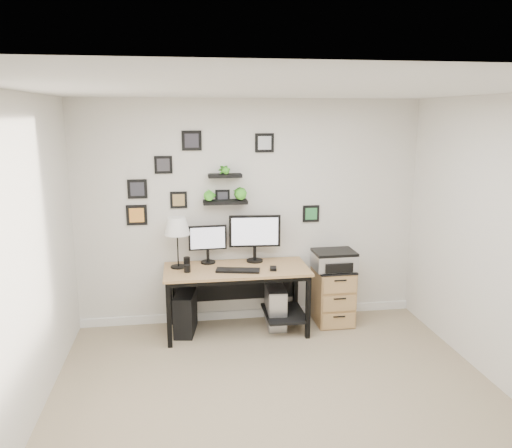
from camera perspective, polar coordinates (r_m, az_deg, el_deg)
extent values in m
plane|color=tan|center=(4.45, 3.20, -20.57)|extent=(4.00, 4.00, 0.00)
plane|color=white|center=(3.74, 3.70, 15.11)|extent=(4.00, 4.00, 0.00)
plane|color=silver|center=(5.81, -0.65, 1.31)|extent=(4.00, 0.00, 4.00)
plane|color=silver|center=(2.15, 15.23, -19.66)|extent=(4.00, 0.00, 4.00)
plane|color=silver|center=(4.01, -25.92, -5.14)|extent=(0.00, 4.00, 4.00)
cube|color=white|center=(6.17, -0.60, -10.19)|extent=(4.00, 0.03, 0.10)
cube|color=tan|center=(5.57, -2.24, -5.20)|extent=(1.60, 0.70, 0.03)
cube|color=black|center=(5.59, -2.24, -5.59)|extent=(1.54, 0.64, 0.05)
cube|color=black|center=(5.97, -2.58, -6.76)|extent=(1.44, 0.02, 0.41)
cube|color=black|center=(5.85, 3.25, -10.14)|extent=(0.45, 0.63, 0.03)
cube|color=black|center=(5.39, -9.92, -10.24)|extent=(0.05, 0.05, 0.72)
cube|color=black|center=(5.95, -9.80, -8.03)|extent=(0.05, 0.05, 0.72)
cube|color=black|center=(5.55, 5.96, -9.44)|extent=(0.05, 0.05, 0.72)
cube|color=black|center=(6.10, 4.55, -7.38)|extent=(0.05, 0.05, 0.72)
cylinder|color=black|center=(5.77, -5.50, -4.36)|extent=(0.18, 0.18, 0.02)
cylinder|color=black|center=(5.75, -5.51, -3.64)|extent=(0.04, 0.04, 0.15)
cube|color=black|center=(5.69, -5.55, -1.56)|extent=(0.43, 0.05, 0.28)
cube|color=silver|center=(5.67, -5.53, -1.61)|extent=(0.39, 0.02, 0.24)
cylinder|color=black|center=(5.81, -0.15, -4.20)|extent=(0.20, 0.20, 0.02)
cylinder|color=black|center=(5.78, -0.15, -3.40)|extent=(0.04, 0.04, 0.17)
cube|color=black|center=(5.71, -0.15, -0.82)|extent=(0.59, 0.08, 0.37)
cube|color=silver|center=(5.69, -0.13, -0.87)|extent=(0.53, 0.05, 0.32)
cube|color=black|center=(5.45, -2.09, -5.31)|extent=(0.50, 0.25, 0.02)
cube|color=black|center=(5.50, 1.98, -5.10)|extent=(0.09, 0.12, 0.03)
cylinder|color=black|center=(5.65, -8.86, -4.84)|extent=(0.17, 0.17, 0.02)
cylinder|color=black|center=(5.58, -8.95, -2.27)|extent=(0.02, 0.02, 0.52)
cone|color=white|center=(5.53, -9.02, -0.21)|extent=(0.28, 0.28, 0.19)
cylinder|color=black|center=(5.47, -7.87, -5.06)|extent=(0.07, 0.07, 0.08)
cylinder|color=black|center=(5.70, -7.91, -4.25)|extent=(0.07, 0.07, 0.10)
cube|color=black|center=(5.77, -8.07, -9.98)|extent=(0.28, 0.49, 0.47)
cube|color=gray|center=(5.89, 2.24, -9.37)|extent=(0.23, 0.48, 0.47)
cube|color=silver|center=(5.68, 2.56, -10.25)|extent=(0.19, 0.02, 0.44)
cube|color=tan|center=(6.03, 8.74, -8.07)|extent=(0.42, 0.50, 0.65)
cube|color=black|center=(5.92, 8.85, -5.03)|extent=(0.43, 0.51, 0.02)
cube|color=tan|center=(5.88, 9.42, -10.91)|extent=(0.39, 0.02, 0.18)
cylinder|color=black|center=(5.85, 9.49, -10.42)|extent=(0.14, 0.02, 0.02)
cube|color=tan|center=(5.80, 9.50, -8.94)|extent=(0.39, 0.02, 0.18)
cylinder|color=black|center=(5.77, 9.56, -8.43)|extent=(0.14, 0.02, 0.02)
cube|color=tan|center=(5.72, 9.58, -6.92)|extent=(0.39, 0.02, 0.18)
cylinder|color=black|center=(5.69, 9.64, -6.39)|extent=(0.14, 0.02, 0.02)
cube|color=silver|center=(5.85, 8.90, -4.21)|extent=(0.48, 0.37, 0.18)
cube|color=black|center=(5.82, 8.94, -3.20)|extent=(0.48, 0.37, 0.03)
cube|color=black|center=(5.68, 9.50, -5.01)|extent=(0.32, 0.03, 0.11)
cube|color=black|center=(5.67, -3.53, 2.53)|extent=(0.50, 0.18, 0.04)
cube|color=black|center=(5.61, -3.56, 5.53)|extent=(0.38, 0.15, 0.04)
imported|color=green|center=(5.63, -5.28, 4.03)|extent=(0.15, 0.12, 0.27)
imported|color=green|center=(5.66, -1.83, 4.13)|extent=(0.15, 0.15, 0.27)
imported|color=green|center=(5.60, -3.58, 7.03)|extent=(0.13, 0.09, 0.25)
cube|color=black|center=(5.73, -3.84, 3.12)|extent=(0.16, 0.02, 0.16)
cube|color=#3B3A42|center=(5.72, -3.83, 3.10)|extent=(0.11, 0.00, 0.11)
cube|color=black|center=(5.73, 0.98, 9.26)|extent=(0.21, 0.02, 0.21)
cube|color=silver|center=(5.71, 0.99, 9.25)|extent=(0.15, 0.00, 0.15)
cube|color=black|center=(5.95, 6.30, 1.19)|extent=(0.20, 0.02, 0.20)
cube|color=#2F8341|center=(5.94, 6.33, 1.17)|extent=(0.14, 0.00, 0.14)
cube|color=black|center=(5.67, -10.54, 6.67)|extent=(0.20, 0.02, 0.20)
cube|color=#353338|center=(5.66, -10.55, 6.66)|extent=(0.14, 0.00, 0.14)
cube|color=black|center=(5.72, -8.83, 2.74)|extent=(0.19, 0.02, 0.19)
cube|color=olive|center=(5.71, -8.83, 2.72)|extent=(0.13, 0.00, 0.13)
cube|color=black|center=(5.77, -13.48, 1.00)|extent=(0.23, 0.02, 0.23)
cube|color=orange|center=(5.76, -13.48, 0.98)|extent=(0.16, 0.00, 0.16)
cube|color=black|center=(5.72, -13.41, 3.91)|extent=(0.22, 0.02, 0.22)
cube|color=#2D2D36|center=(5.71, -13.41, 3.89)|extent=(0.15, 0.00, 0.15)
cube|color=black|center=(5.65, -7.37, 9.44)|extent=(0.22, 0.02, 0.22)
cube|color=#2C2A32|center=(5.64, -7.36, 9.43)|extent=(0.15, 0.00, 0.15)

